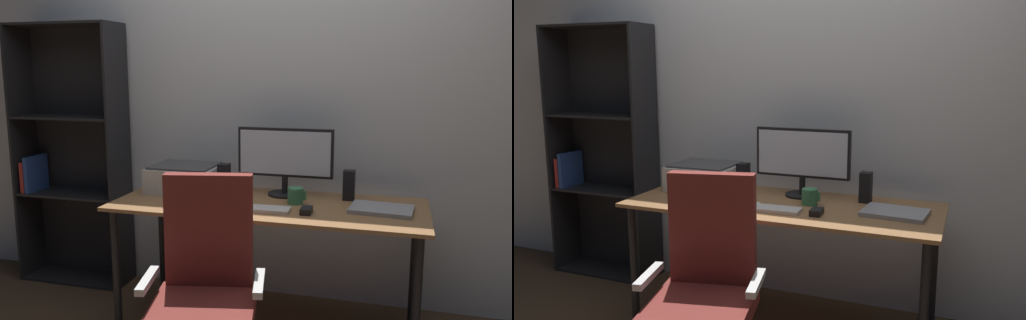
% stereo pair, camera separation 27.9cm
% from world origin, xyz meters
% --- Properties ---
extents(back_wall, '(6.40, 0.10, 2.60)m').
position_xyz_m(back_wall, '(0.00, 0.52, 1.30)').
color(back_wall, silver).
rests_on(back_wall, ground).
extents(desk, '(1.72, 0.69, 0.74)m').
position_xyz_m(desk, '(0.00, 0.00, 0.66)').
color(desk, olive).
rests_on(desk, ground).
extents(monitor, '(0.56, 0.20, 0.40)m').
position_xyz_m(monitor, '(0.05, 0.20, 0.97)').
color(monitor, black).
rests_on(monitor, desk).
extents(keyboard, '(0.29, 0.12, 0.02)m').
position_xyz_m(keyboard, '(0.01, -0.16, 0.75)').
color(keyboard, silver).
rests_on(keyboard, desk).
extents(mouse, '(0.06, 0.10, 0.03)m').
position_xyz_m(mouse, '(0.24, -0.15, 0.76)').
color(mouse, black).
rests_on(mouse, desk).
extents(coffee_mug, '(0.10, 0.09, 0.09)m').
position_xyz_m(coffee_mug, '(0.15, 0.03, 0.78)').
color(coffee_mug, '#387F51').
rests_on(coffee_mug, desk).
extents(laptop, '(0.34, 0.26, 0.02)m').
position_xyz_m(laptop, '(0.61, 0.00, 0.75)').
color(laptop, '#99999E').
rests_on(laptop, desk).
extents(speaker_left, '(0.06, 0.07, 0.17)m').
position_xyz_m(speaker_left, '(-0.33, 0.20, 0.82)').
color(speaker_left, black).
rests_on(speaker_left, desk).
extents(speaker_right, '(0.06, 0.07, 0.17)m').
position_xyz_m(speaker_right, '(0.42, 0.20, 0.82)').
color(speaker_right, black).
rests_on(speaker_right, desk).
extents(printer, '(0.40, 0.34, 0.16)m').
position_xyz_m(printer, '(-0.56, 0.15, 0.82)').
color(printer, silver).
rests_on(printer, desk).
extents(paper_sheet, '(0.24, 0.32, 0.00)m').
position_xyz_m(paper_sheet, '(-0.21, -0.19, 0.74)').
color(paper_sheet, white).
rests_on(paper_sheet, desk).
extents(office_chair, '(0.56, 0.55, 1.01)m').
position_xyz_m(office_chair, '(-0.10, -0.70, 0.46)').
color(office_chair, silver).
rests_on(office_chair, ground).
extents(bookshelf, '(0.76, 0.28, 1.77)m').
position_xyz_m(bookshelf, '(-1.49, 0.35, 0.88)').
color(bookshelf, black).
rests_on(bookshelf, ground).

